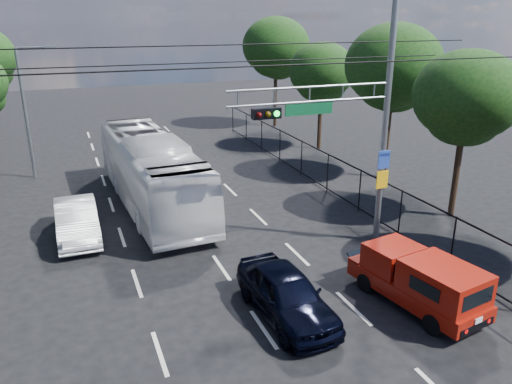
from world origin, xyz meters
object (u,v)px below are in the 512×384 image
signal_mast (358,113)px  white_bus (151,171)px  red_pickup (419,279)px  navy_hatchback (286,294)px  white_van (77,220)px

signal_mast → white_bus: bearing=131.1°
signal_mast → red_pickup: signal_mast is taller
signal_mast → navy_hatchback: 7.24m
signal_mast → navy_hatchback: size_ratio=2.17×
red_pickup → navy_hatchback: bearing=166.7°
signal_mast → white_van: size_ratio=2.10×
red_pickup → white_van: size_ratio=1.06×
white_van → red_pickup: bearing=-44.4°
navy_hatchback → white_bus: (-1.98, 10.90, 0.93)m
navy_hatchback → white_bus: size_ratio=0.36×
white_van → signal_mast: bearing=-25.7°
navy_hatchback → white_bus: white_bus is taller
red_pickup → white_bus: bearing=116.9°
signal_mast → white_bus: size_ratio=0.79×
red_pickup → navy_hatchback: (-4.02, 0.95, -0.17)m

